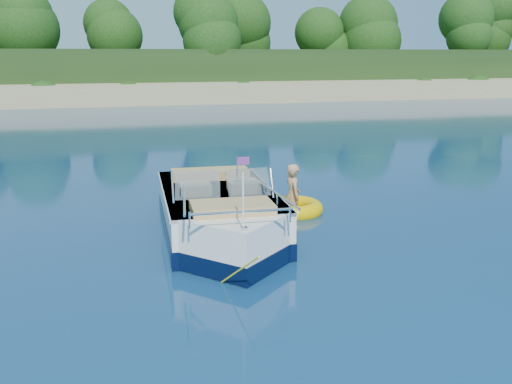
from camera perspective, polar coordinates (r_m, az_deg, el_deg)
ground at (r=8.67m, az=0.79°, el=-11.36°), size 160.00×160.00×0.00m
shoreline at (r=71.41m, az=-13.69°, el=11.15°), size 170.00×59.00×6.00m
treeline at (r=48.65m, az=-13.05°, el=15.57°), size 150.00×7.12×8.19m
motorboat at (r=11.61m, az=-3.52°, el=-2.67°), size 2.47×6.32×2.10m
tow_tube at (r=13.54m, az=3.72°, el=-1.64°), size 1.60×1.60×0.38m
boy at (r=13.57m, az=3.58°, el=-2.03°), size 0.43×0.87×1.66m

